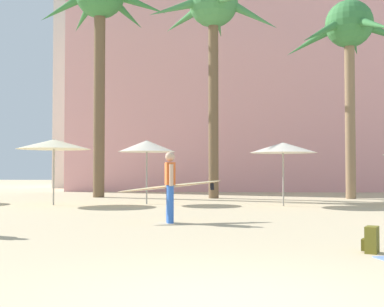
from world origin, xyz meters
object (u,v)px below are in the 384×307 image
(palm_tree_far_left, at_px, (213,15))
(cafe_umbrella_3, at_px, (147,146))
(palm_tree_left, at_px, (349,36))
(cafe_umbrella_5, at_px, (54,144))
(palm_tree_center, at_px, (100,9))
(backpack, at_px, (371,240))
(cafe_umbrella_1, at_px, (283,148))
(person_far_right, at_px, (171,185))

(palm_tree_far_left, distance_m, cafe_umbrella_3, 7.97)
(palm_tree_left, xyz_separation_m, cafe_umbrella_5, (-12.23, -4.69, -5.23))
(palm_tree_center, distance_m, backpack, 19.71)
(cafe_umbrella_1, height_order, backpack, cafe_umbrella_1)
(palm_tree_left, height_order, palm_tree_center, palm_tree_center)
(palm_tree_left, height_order, person_far_right, palm_tree_left)
(palm_tree_left, bearing_deg, palm_tree_far_left, 178.97)
(palm_tree_far_left, xyz_separation_m, cafe_umbrella_5, (-5.93, -4.81, -6.31))
(backpack, bearing_deg, cafe_umbrella_3, -38.06)
(palm_tree_left, xyz_separation_m, palm_tree_center, (-11.81, 0.69, 1.68))
(cafe_umbrella_3, relative_size, backpack, 5.85)
(palm_tree_center, xyz_separation_m, cafe_umbrella_3, (2.97, -4.66, -6.95))
(palm_tree_center, distance_m, cafe_umbrella_5, 8.77)
(cafe_umbrella_1, height_order, person_far_right, cafe_umbrella_1)
(cafe_umbrella_5, relative_size, backpack, 6.51)
(cafe_umbrella_1, bearing_deg, cafe_umbrella_5, 179.65)
(cafe_umbrella_3, bearing_deg, palm_tree_center, 122.53)
(palm_tree_far_left, distance_m, cafe_umbrella_5, 9.91)
(palm_tree_far_left, relative_size, cafe_umbrella_5, 3.79)
(cafe_umbrella_1, relative_size, cafe_umbrella_5, 0.89)
(cafe_umbrella_1, relative_size, person_far_right, 0.90)
(cafe_umbrella_3, relative_size, person_far_right, 0.91)
(palm_tree_far_left, xyz_separation_m, cafe_umbrella_3, (-2.54, -4.08, -6.36))
(cafe_umbrella_3, bearing_deg, person_far_right, -76.98)
(cafe_umbrella_5, bearing_deg, cafe_umbrella_3, 12.02)
(cafe_umbrella_1, height_order, cafe_umbrella_3, cafe_umbrella_3)
(backpack, relative_size, person_far_right, 0.16)
(palm_tree_left, height_order, backpack, palm_tree_left)
(palm_tree_left, distance_m, cafe_umbrella_5, 14.10)
(palm_tree_center, bearing_deg, palm_tree_left, -3.35)
(palm_tree_center, xyz_separation_m, cafe_umbrella_5, (-0.42, -5.38, -6.91))
(cafe_umbrella_1, distance_m, person_far_right, 6.90)
(cafe_umbrella_1, bearing_deg, person_far_right, -122.02)
(palm_tree_left, bearing_deg, palm_tree_center, 176.65)
(cafe_umbrella_5, height_order, backpack, cafe_umbrella_5)
(cafe_umbrella_5, height_order, person_far_right, cafe_umbrella_5)
(cafe_umbrella_5, bearing_deg, palm_tree_left, 20.99)
(palm_tree_far_left, bearing_deg, cafe_umbrella_1, -62.08)
(palm_tree_far_left, bearing_deg, palm_tree_center, 174.02)
(palm_tree_far_left, distance_m, person_far_right, 13.13)
(cafe_umbrella_3, bearing_deg, cafe_umbrella_5, -167.98)
(palm_tree_far_left, relative_size, backpack, 24.65)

